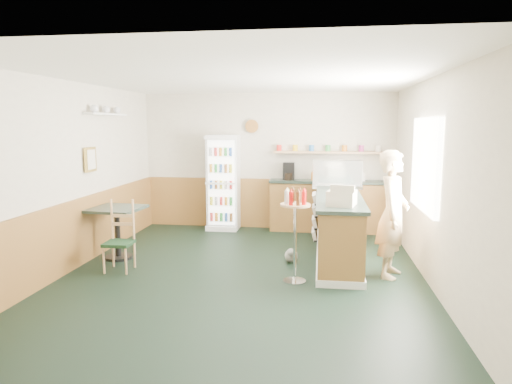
% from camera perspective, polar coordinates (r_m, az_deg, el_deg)
% --- Properties ---
extents(ground, '(6.00, 6.00, 0.00)m').
position_cam_1_polar(ground, '(6.52, -1.74, -10.20)').
color(ground, black).
rests_on(ground, ground).
extents(room_envelope, '(5.04, 6.02, 2.72)m').
position_cam_1_polar(room_envelope, '(6.96, -2.62, 3.82)').
color(room_envelope, beige).
rests_on(room_envelope, ground).
extents(service_counter, '(0.68, 3.01, 1.01)m').
position_cam_1_polar(service_counter, '(7.35, 10.16, -4.45)').
color(service_counter, olive).
rests_on(service_counter, ground).
extents(back_counter, '(2.24, 0.42, 1.69)m').
position_cam_1_polar(back_counter, '(9.02, 8.76, -1.47)').
color(back_counter, olive).
rests_on(back_counter, ground).
extents(drinks_fridge, '(0.62, 0.53, 1.88)m').
position_cam_1_polar(drinks_fridge, '(9.10, -4.11, 1.20)').
color(drinks_fridge, white).
rests_on(drinks_fridge, ground).
extents(display_case, '(0.83, 0.44, 0.47)m').
position_cam_1_polar(display_case, '(7.92, 10.12, 2.23)').
color(display_case, silver).
rests_on(display_case, service_counter).
extents(cash_register, '(0.43, 0.44, 0.20)m').
position_cam_1_polar(cash_register, '(6.19, 10.66, -0.73)').
color(cash_register, beige).
rests_on(cash_register, service_counter).
extents(shopkeeper, '(0.57, 0.68, 1.75)m').
position_cam_1_polar(shopkeeper, '(6.49, 16.72, -2.68)').
color(shopkeeper, tan).
rests_on(shopkeeper, ground).
extents(condiment_stand, '(0.40, 0.40, 1.23)m').
position_cam_1_polar(condiment_stand, '(6.01, 4.91, -3.67)').
color(condiment_stand, silver).
rests_on(condiment_stand, ground).
extents(newspaper_rack, '(0.10, 0.48, 0.75)m').
position_cam_1_polar(newspaper_rack, '(7.47, 7.40, -3.06)').
color(newspaper_rack, black).
rests_on(newspaper_rack, ground).
extents(cafe_table, '(0.81, 0.81, 0.81)m').
position_cam_1_polar(cafe_table, '(7.41, -16.96, -3.69)').
color(cafe_table, black).
rests_on(cafe_table, ground).
extents(cafe_chair, '(0.39, 0.39, 1.01)m').
position_cam_1_polar(cafe_chair, '(6.88, -16.53, -4.98)').
color(cafe_chair, black).
rests_on(cafe_chair, ground).
extents(dog_doorstop, '(0.20, 0.26, 0.24)m').
position_cam_1_polar(dog_doorstop, '(7.02, 4.43, -7.88)').
color(dog_doorstop, gray).
rests_on(dog_doorstop, ground).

